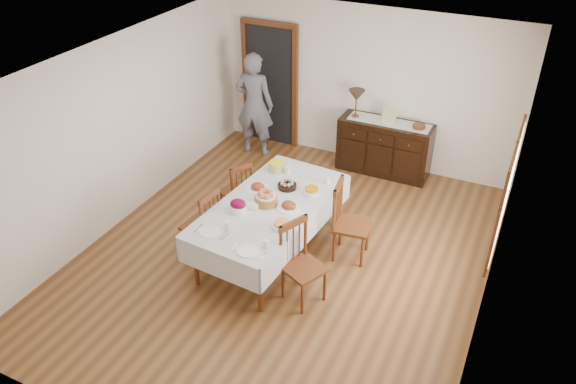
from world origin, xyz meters
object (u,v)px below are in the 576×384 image
at_px(sideboard, 384,147).
at_px(person, 254,101).
at_px(dining_table, 270,210).
at_px(table_lamp, 357,96).
at_px(chair_right_far, 348,221).
at_px(chair_left_far, 237,190).
at_px(chair_left_near, 203,223).
at_px(chair_right_near, 301,262).

distance_m(sideboard, person, 2.29).
distance_m(dining_table, table_lamp, 2.78).
xyz_separation_m(person, table_lamp, (1.69, 0.28, 0.29)).
height_order(chair_right_far, sideboard, chair_right_far).
xyz_separation_m(dining_table, person, (-1.54, 2.44, 0.26)).
xyz_separation_m(chair_left_far, chair_right_far, (1.72, -0.15, 0.09)).
height_order(chair_left_far, sideboard, chair_left_far).
bearing_deg(dining_table, chair_left_near, -149.29).
bearing_deg(sideboard, chair_right_near, -89.65).
xyz_separation_m(chair_right_near, chair_right_far, (0.21, 0.99, 0.03)).
bearing_deg(chair_left_far, chair_right_far, 111.30).
distance_m(person, table_lamp, 1.74).
distance_m(chair_right_far, sideboard, 2.35).
relative_size(dining_table, chair_left_far, 2.61).
xyz_separation_m(chair_left_far, chair_right_near, (1.51, -1.14, 0.06)).
xyz_separation_m(chair_left_near, sideboard, (1.45, 3.12, -0.05)).
height_order(sideboard, table_lamp, table_lamp).
distance_m(dining_table, chair_left_near, 0.89).
relative_size(dining_table, chair_right_near, 2.30).
relative_size(chair_left_far, chair_right_near, 0.88).
height_order(sideboard, person, person).
bearing_deg(chair_left_far, person, -132.57).
bearing_deg(table_lamp, person, -170.64).
distance_m(chair_right_far, table_lamp, 2.54).
bearing_deg(chair_left_near, person, -158.95).
distance_m(dining_table, chair_right_far, 1.01).
bearing_deg(person, chair_right_far, 132.32).
bearing_deg(sideboard, chair_left_far, -124.26).
distance_m(chair_left_far, sideboard, 2.64).
bearing_deg(sideboard, chair_right_far, -84.29).
bearing_deg(dining_table, table_lamp, 91.45).
distance_m(chair_right_far, person, 3.21).
height_order(chair_left_near, chair_right_far, chair_right_far).
height_order(chair_left_near, sideboard, chair_left_near).
xyz_separation_m(dining_table, sideboard, (0.68, 2.74, -0.25)).
distance_m(chair_right_near, sideboard, 3.33).
height_order(dining_table, person, person).
xyz_separation_m(dining_table, table_lamp, (0.16, 2.72, 0.55)).
height_order(chair_left_far, chair_right_far, chair_right_far).
height_order(chair_right_near, table_lamp, table_lamp).
xyz_separation_m(sideboard, person, (-2.22, -0.30, 0.51)).
distance_m(chair_left_near, chair_right_near, 1.49).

